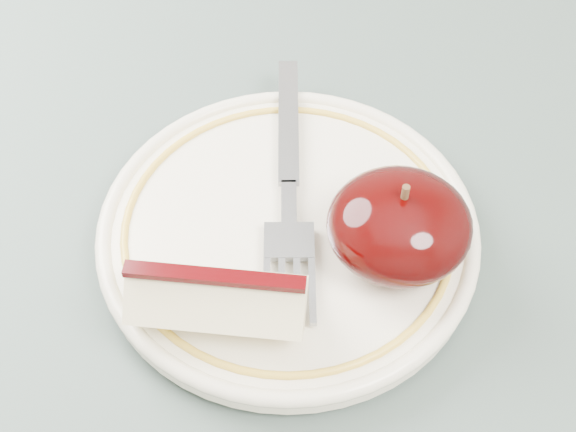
{
  "coord_description": "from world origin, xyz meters",
  "views": [
    {
      "loc": [
        0.03,
        -0.25,
        1.12
      ],
      "look_at": [
        0.03,
        0.01,
        0.78
      ],
      "focal_mm": 50.0,
      "sensor_mm": 36.0,
      "label": 1
    }
  ],
  "objects_px": {
    "table": "(245,334)",
    "apple_half": "(399,225)",
    "plate": "(288,231)",
    "fork": "(289,185)"
  },
  "relations": [
    {
      "from": "table",
      "to": "apple_half",
      "type": "xyz_separation_m",
      "value": [
        0.08,
        -0.01,
        0.13
      ]
    },
    {
      "from": "plate",
      "to": "fork",
      "type": "bearing_deg",
      "value": 89.08
    },
    {
      "from": "table",
      "to": "plate",
      "type": "bearing_deg",
      "value": 17.01
    },
    {
      "from": "plate",
      "to": "fork",
      "type": "xyz_separation_m",
      "value": [
        0.0,
        0.03,
        0.01
      ]
    },
    {
      "from": "table",
      "to": "plate",
      "type": "distance_m",
      "value": 0.11
    },
    {
      "from": "plate",
      "to": "apple_half",
      "type": "distance_m",
      "value": 0.07
    },
    {
      "from": "plate",
      "to": "fork",
      "type": "height_order",
      "value": "fork"
    },
    {
      "from": "plate",
      "to": "apple_half",
      "type": "relative_size",
      "value": 2.8
    },
    {
      "from": "table",
      "to": "plate",
      "type": "height_order",
      "value": "plate"
    },
    {
      "from": "plate",
      "to": "fork",
      "type": "relative_size",
      "value": 1.1
    }
  ]
}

